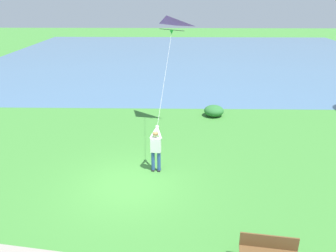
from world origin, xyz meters
TOP-DOWN VIEW (x-y plane):
  - ground_plane at (0.00, 0.00)m, footprint 120.00×120.00m
  - lake_water at (-26.94, 4.00)m, footprint 36.00×44.00m
  - person_kite_flyer at (-1.15, 1.01)m, footprint 0.62×0.52m
  - flying_kite at (-5.88, 1.35)m, footprint 5.20×1.81m
  - park_bench_near_walkway at (3.84, 4.22)m, footprint 0.65×1.55m
  - lakeside_shrub at (-7.68, 4.04)m, footprint 1.12×1.15m

SIDE VIEW (x-z plane):
  - ground_plane at x=0.00m, z-range 0.00..0.00m
  - lake_water at x=-26.94m, z-range 0.00..0.01m
  - lakeside_shrub at x=-7.68m, z-range 0.00..0.64m
  - park_bench_near_walkway at x=3.84m, z-range 0.07..0.95m
  - person_kite_flyer at x=-1.15m, z-range 0.13..1.96m
  - flying_kite at x=-5.88m, z-range 3.32..7.12m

